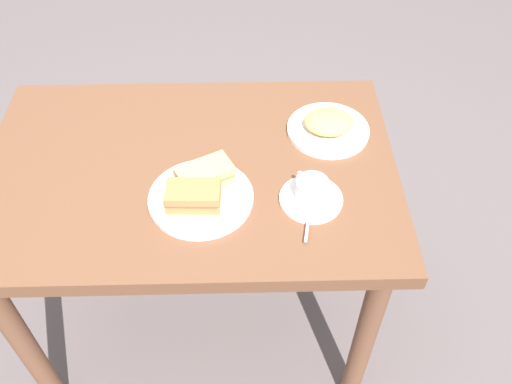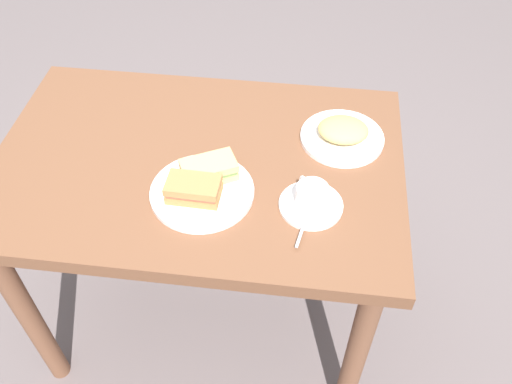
# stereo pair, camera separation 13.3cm
# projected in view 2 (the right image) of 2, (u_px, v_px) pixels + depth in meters

# --- Properties ---
(ground_plane) EXTENTS (6.00, 6.00, 0.00)m
(ground_plane) POSITION_uv_depth(u_px,v_px,m) (214.00, 310.00, 2.02)
(ground_plane) COLOR #6D605F
(dining_table) EXTENTS (1.09, 0.73, 0.78)m
(dining_table) POSITION_uv_depth(u_px,v_px,m) (200.00, 189.00, 1.53)
(dining_table) COLOR brown
(dining_table) RESTS_ON ground_plane
(sandwich_plate) EXTENTS (0.26, 0.26, 0.01)m
(sandwich_plate) POSITION_uv_depth(u_px,v_px,m) (202.00, 192.00, 1.36)
(sandwich_plate) COLOR white
(sandwich_plate) RESTS_ON dining_table
(sandwich_front) EXTENTS (0.13, 0.08, 0.05)m
(sandwich_front) POSITION_uv_depth(u_px,v_px,m) (193.00, 189.00, 1.32)
(sandwich_front) COLOR #B67F46
(sandwich_front) RESTS_ON sandwich_plate
(sandwich_back) EXTENTS (0.16, 0.13, 0.05)m
(sandwich_back) POSITION_uv_depth(u_px,v_px,m) (209.00, 170.00, 1.37)
(sandwich_back) COLOR #DDB771
(sandwich_back) RESTS_ON sandwich_plate
(coffee_saucer) EXTENTS (0.16, 0.16, 0.01)m
(coffee_saucer) POSITION_uv_depth(u_px,v_px,m) (311.00, 205.00, 1.33)
(coffee_saucer) COLOR white
(coffee_saucer) RESTS_ON dining_table
(coffee_cup) EXTENTS (0.08, 0.10, 0.06)m
(coffee_cup) POSITION_uv_depth(u_px,v_px,m) (312.00, 195.00, 1.31)
(coffee_cup) COLOR white
(coffee_cup) RESTS_ON coffee_saucer
(spoon) EXTENTS (0.03, 0.10, 0.01)m
(spoon) POSITION_uv_depth(u_px,v_px,m) (303.00, 226.00, 1.28)
(spoon) COLOR silver
(spoon) RESTS_ON coffee_saucer
(side_plate) EXTENTS (0.23, 0.23, 0.01)m
(side_plate) POSITION_uv_depth(u_px,v_px,m) (342.00, 138.00, 1.50)
(side_plate) COLOR white
(side_plate) RESTS_ON dining_table
(side_food_pile) EXTENTS (0.14, 0.11, 0.04)m
(side_food_pile) POSITION_uv_depth(u_px,v_px,m) (343.00, 130.00, 1.48)
(side_food_pile) COLOR #D6B566
(side_food_pile) RESTS_ON side_plate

